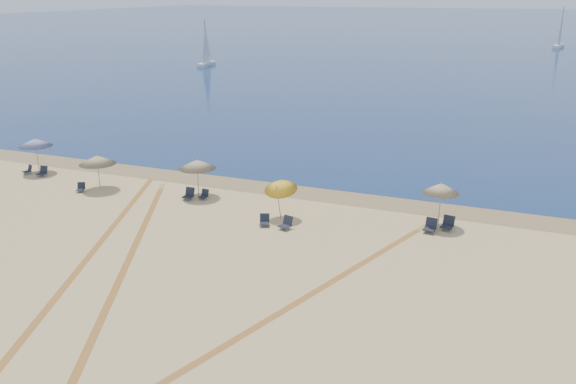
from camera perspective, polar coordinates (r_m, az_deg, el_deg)
name	(u,v)px	position (r m, az deg, el deg)	size (l,w,h in m)	color
ocean	(496,25)	(235.67, 19.29, 14.83)	(500.00, 500.00, 0.00)	#0C2151
wet_sand	(311,192)	(38.10, 2.21, -0.04)	(500.00, 500.00, 0.00)	olive
umbrella_0	(35,142)	(45.22, -23.01, 4.39)	(2.27, 2.27, 2.54)	gray
umbrella_1	(97,160)	(40.08, -17.77, 2.95)	(2.34, 2.34, 2.31)	gray
umbrella_2	(197,164)	(37.19, -8.68, 2.65)	(2.30, 2.30, 2.43)	gray
umbrella_3	(280,185)	(33.15, -0.73, 0.66)	(1.86, 1.94, 2.52)	gray
umbrella_4	(441,188)	(32.99, 14.44, 0.36)	(1.97, 1.97, 2.55)	gray
chair_0	(28,170)	(45.73, -23.57, 1.95)	(0.71, 0.75, 0.61)	black
chair_1	(43,172)	(44.79, -22.40, 1.81)	(0.63, 0.72, 0.68)	black
chair_2	(81,188)	(40.42, -19.18, 0.39)	(0.67, 0.72, 0.59)	black
chair_3	(189,194)	(37.30, -9.45, -0.21)	(0.60, 0.70, 0.71)	black
chair_4	(204,195)	(37.21, -8.03, -0.26)	(0.56, 0.63, 0.60)	black
chair_5	(265,221)	(32.75, -2.25, -2.75)	(0.72, 0.77, 0.64)	black
chair_6	(286,223)	(32.29, -0.16, -3.01)	(0.73, 0.80, 0.69)	black
chair_7	(430,226)	(32.76, 13.46, -3.19)	(0.70, 0.79, 0.74)	black
chair_8	(448,224)	(33.31, 15.03, -2.95)	(0.74, 0.83, 0.74)	black
sailboat_0	(560,35)	(148.25, 24.56, 13.46)	(2.62, 6.07, 8.78)	white
sailboat_2	(206,52)	(103.85, -7.84, 13.13)	(1.80, 5.21, 7.61)	white
tire_tracks	(145,285)	(27.24, -13.48, -8.61)	(46.47, 41.38, 0.00)	tan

